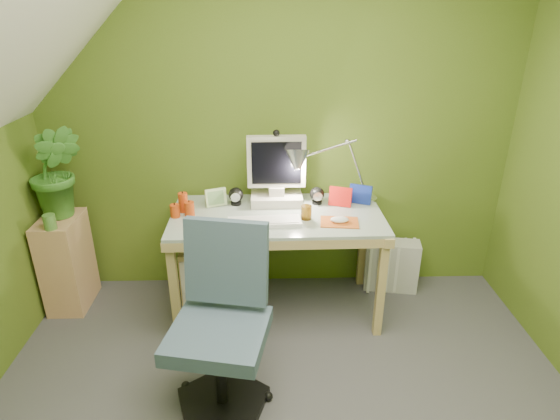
{
  "coord_description": "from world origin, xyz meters",
  "views": [
    {
      "loc": [
        -0.06,
        -1.48,
        1.96
      ],
      "look_at": [
        0.0,
        1.0,
        0.85
      ],
      "focal_mm": 30.0,
      "sensor_mm": 36.0,
      "label": 1
    }
  ],
  "objects_px": {
    "desk": "(277,263)",
    "potted_plant": "(56,172)",
    "monitor": "(276,168)",
    "task_chair": "(218,333)",
    "desk_lamp": "(346,156)",
    "radiator": "(391,265)",
    "side_ledge": "(67,262)"
  },
  "relations": [
    {
      "from": "desk",
      "to": "potted_plant",
      "type": "height_order",
      "value": "potted_plant"
    },
    {
      "from": "monitor",
      "to": "task_chair",
      "type": "distance_m",
      "value": 1.19
    },
    {
      "from": "monitor",
      "to": "desk_lamp",
      "type": "height_order",
      "value": "desk_lamp"
    },
    {
      "from": "potted_plant",
      "to": "task_chair",
      "type": "relative_size",
      "value": 0.65
    },
    {
      "from": "desk",
      "to": "radiator",
      "type": "height_order",
      "value": "desk"
    },
    {
      "from": "monitor",
      "to": "potted_plant",
      "type": "xyz_separation_m",
      "value": [
        -1.41,
        -0.03,
        0.0
      ]
    },
    {
      "from": "desk",
      "to": "radiator",
      "type": "distance_m",
      "value": 0.89
    },
    {
      "from": "desk",
      "to": "task_chair",
      "type": "distance_m",
      "value": 0.92
    },
    {
      "from": "desk",
      "to": "task_chair",
      "type": "height_order",
      "value": "task_chair"
    },
    {
      "from": "potted_plant",
      "to": "radiator",
      "type": "bearing_deg",
      "value": 2.15
    },
    {
      "from": "desk",
      "to": "radiator",
      "type": "xyz_separation_m",
      "value": [
        0.84,
        0.23,
        -0.17
      ]
    },
    {
      "from": "desk_lamp",
      "to": "potted_plant",
      "type": "height_order",
      "value": "desk_lamp"
    },
    {
      "from": "radiator",
      "to": "desk_lamp",
      "type": "bearing_deg",
      "value": -163.25
    },
    {
      "from": "potted_plant",
      "to": "radiator",
      "type": "distance_m",
      "value": 2.38
    },
    {
      "from": "side_ledge",
      "to": "potted_plant",
      "type": "height_order",
      "value": "potted_plant"
    },
    {
      "from": "monitor",
      "to": "desk",
      "type": "bearing_deg",
      "value": -91.21
    },
    {
      "from": "monitor",
      "to": "side_ledge",
      "type": "relative_size",
      "value": 0.74
    },
    {
      "from": "desk",
      "to": "desk_lamp",
      "type": "distance_m",
      "value": 0.84
    },
    {
      "from": "radiator",
      "to": "monitor",
      "type": "bearing_deg",
      "value": -167.11
    },
    {
      "from": "desk",
      "to": "side_ledge",
      "type": "height_order",
      "value": "desk"
    },
    {
      "from": "side_ledge",
      "to": "radiator",
      "type": "bearing_deg",
      "value": 3.37
    },
    {
      "from": "potted_plant",
      "to": "task_chair",
      "type": "xyz_separation_m",
      "value": [
        1.1,
        -1.01,
        -0.49
      ]
    },
    {
      "from": "desk_lamp",
      "to": "potted_plant",
      "type": "xyz_separation_m",
      "value": [
        -1.86,
        -0.03,
        -0.08
      ]
    },
    {
      "from": "desk_lamp",
      "to": "side_ledge",
      "type": "height_order",
      "value": "desk_lamp"
    },
    {
      "from": "potted_plant",
      "to": "monitor",
      "type": "bearing_deg",
      "value": 1.4
    },
    {
      "from": "task_chair",
      "to": "monitor",
      "type": "bearing_deg",
      "value": 84.59
    },
    {
      "from": "side_ledge",
      "to": "task_chair",
      "type": "relative_size",
      "value": 0.69
    },
    {
      "from": "desk",
      "to": "desk_lamp",
      "type": "bearing_deg",
      "value": 20.86
    },
    {
      "from": "radiator",
      "to": "potted_plant",
      "type": "bearing_deg",
      "value": -168.36
    },
    {
      "from": "desk_lamp",
      "to": "task_chair",
      "type": "bearing_deg",
      "value": -125.88
    },
    {
      "from": "monitor",
      "to": "radiator",
      "type": "distance_m",
      "value": 1.15
    },
    {
      "from": "potted_plant",
      "to": "desk",
      "type": "bearing_deg",
      "value": -5.91
    }
  ]
}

